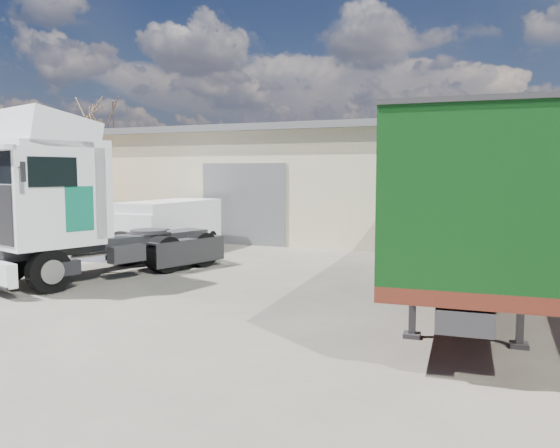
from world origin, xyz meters
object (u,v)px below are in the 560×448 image
at_px(tractor_unit, 71,211).
at_px(box_trailer, 468,196).
at_px(orange_skip, 76,224).
at_px(panel_van, 166,226).
at_px(bare_tree, 100,106).

relative_size(tractor_unit, box_trailer, 0.60).
xyz_separation_m(tractor_unit, box_trailer, (10.91, 2.10, 0.52)).
bearing_deg(orange_skip, box_trailer, -25.67).
bearing_deg(tractor_unit, box_trailer, 29.13).
bearing_deg(panel_van, bare_tree, 137.64).
bearing_deg(bare_tree, box_trailer, -33.59).
bearing_deg(panel_van, box_trailer, -17.49).
xyz_separation_m(bare_tree, orange_skip, (8.24, -11.80, -7.11)).
relative_size(box_trailer, panel_van, 2.54).
xyz_separation_m(bare_tree, panel_van, (14.07, -13.21, -6.86)).
height_order(box_trailer, panel_van, box_trailer).
height_order(tractor_unit, box_trailer, tractor_unit).
bearing_deg(tractor_unit, bare_tree, 145.85).
height_order(bare_tree, panel_van, bare_tree).
bearing_deg(panel_van, orange_skip, 167.27).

